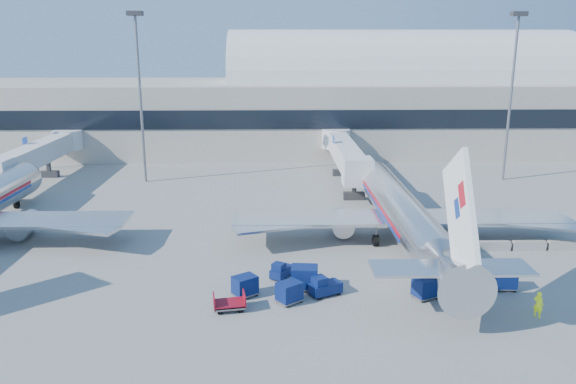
{
  "coord_description": "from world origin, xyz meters",
  "views": [
    {
      "loc": [
        -2.0,
        -46.1,
        18.27
      ],
      "look_at": [
        -0.8,
        6.0,
        4.64
      ],
      "focal_mm": 35.0,
      "sensor_mm": 36.0,
      "label": 1
    }
  ],
  "objects_px": {
    "tug_right": "(456,265)",
    "cart_open_red": "(230,304)",
    "mast_west": "(139,73)",
    "mast_east": "(513,72)",
    "jetbridge_near": "(344,152)",
    "cart_train_c": "(245,285)",
    "jetbridge_mid": "(41,153)",
    "tug_left": "(281,270)",
    "barrier_near": "(493,246)",
    "cart_train_a": "(304,277)",
    "cart_train_b": "(289,292)",
    "cart_solo_far": "(505,280)",
    "barrier_far": "(564,245)",
    "barrier_mid": "(529,246)",
    "airliner_main": "(402,213)",
    "ramp_worker": "(538,304)",
    "cart_solo_near": "(425,287)",
    "tug_lead": "(324,286)"
  },
  "relations": [
    {
      "from": "barrier_mid",
      "to": "airliner_main",
      "type": "bearing_deg",
      "value": 167.5
    },
    {
      "from": "barrier_near",
      "to": "cart_train_c",
      "type": "bearing_deg",
      "value": -157.8
    },
    {
      "from": "barrier_mid",
      "to": "barrier_far",
      "type": "bearing_deg",
      "value": 0.0
    },
    {
      "from": "tug_right",
      "to": "tug_left",
      "type": "height_order",
      "value": "tug_right"
    },
    {
      "from": "cart_solo_near",
      "to": "cart_open_red",
      "type": "bearing_deg",
      "value": 161.41
    },
    {
      "from": "jetbridge_mid",
      "to": "cart_open_red",
      "type": "xyz_separation_m",
      "value": [
        29.09,
        -40.24,
        -3.5
      ]
    },
    {
      "from": "cart_train_a",
      "to": "cart_train_b",
      "type": "bearing_deg",
      "value": -113.26
    },
    {
      "from": "cart_train_c",
      "to": "ramp_worker",
      "type": "relative_size",
      "value": 1.19
    },
    {
      "from": "cart_train_a",
      "to": "jetbridge_mid",
      "type": "bearing_deg",
      "value": 138.78
    },
    {
      "from": "tug_right",
      "to": "barrier_far",
      "type": "bearing_deg",
      "value": 52.42
    },
    {
      "from": "airliner_main",
      "to": "cart_open_red",
      "type": "xyz_separation_m",
      "value": [
        -15.31,
        -13.93,
        -2.49
      ]
    },
    {
      "from": "jetbridge_near",
      "to": "cart_train_c",
      "type": "bearing_deg",
      "value": -107.48
    },
    {
      "from": "mast_east",
      "to": "tug_left",
      "type": "xyz_separation_m",
      "value": [
        -31.6,
        -33.79,
        -14.16
      ]
    },
    {
      "from": "cart_open_red",
      "to": "cart_train_a",
      "type": "bearing_deg",
      "value": 21.44
    },
    {
      "from": "mast_east",
      "to": "cart_solo_near",
      "type": "distance_m",
      "value": 45.37
    },
    {
      "from": "barrier_far",
      "to": "barrier_near",
      "type": "bearing_deg",
      "value": 180.0
    },
    {
      "from": "cart_solo_near",
      "to": "tug_right",
      "type": "bearing_deg",
      "value": 26.13
    },
    {
      "from": "tug_right",
      "to": "ramp_worker",
      "type": "relative_size",
      "value": 1.33
    },
    {
      "from": "cart_train_c",
      "to": "cart_solo_far",
      "type": "distance_m",
      "value": 20.01
    },
    {
      "from": "jetbridge_near",
      "to": "barrier_near",
      "type": "distance_m",
      "value": 30.82
    },
    {
      "from": "cart_train_c",
      "to": "cart_solo_far",
      "type": "bearing_deg",
      "value": -32.59
    },
    {
      "from": "tug_left",
      "to": "ramp_worker",
      "type": "relative_size",
      "value": 1.26
    },
    {
      "from": "mast_east",
      "to": "cart_train_b",
      "type": "relative_size",
      "value": 10.1
    },
    {
      "from": "jetbridge_near",
      "to": "mast_east",
      "type": "distance_m",
      "value": 24.91
    },
    {
      "from": "jetbridge_mid",
      "to": "cart_train_b",
      "type": "bearing_deg",
      "value": -49.54
    },
    {
      "from": "barrier_mid",
      "to": "cart_open_red",
      "type": "height_order",
      "value": "barrier_mid"
    },
    {
      "from": "barrier_near",
      "to": "cart_train_a",
      "type": "xyz_separation_m",
      "value": [
        -17.81,
        -8.1,
        0.55
      ]
    },
    {
      "from": "cart_train_c",
      "to": "tug_right",
      "type": "bearing_deg",
      "value": -21.41
    },
    {
      "from": "cart_train_b",
      "to": "barrier_far",
      "type": "bearing_deg",
      "value": -14.98
    },
    {
      "from": "airliner_main",
      "to": "cart_solo_near",
      "type": "xyz_separation_m",
      "value": [
        -0.88,
        -12.3,
        -2.08
      ]
    },
    {
      "from": "cart_train_c",
      "to": "ramp_worker",
      "type": "bearing_deg",
      "value": -45.26
    },
    {
      "from": "tug_right",
      "to": "cart_solo_near",
      "type": "height_order",
      "value": "cart_solo_near"
    },
    {
      "from": "cart_solo_far",
      "to": "cart_train_a",
      "type": "bearing_deg",
      "value": -177.34
    },
    {
      "from": "barrier_mid",
      "to": "tug_lead",
      "type": "height_order",
      "value": "tug_lead"
    },
    {
      "from": "barrier_far",
      "to": "cart_train_c",
      "type": "xyz_separation_m",
      "value": [
        -28.94,
        -9.12,
        0.39
      ]
    },
    {
      "from": "jetbridge_near",
      "to": "tug_right",
      "type": "height_order",
      "value": "jetbridge_near"
    },
    {
      "from": "mast_west",
      "to": "mast_east",
      "type": "height_order",
      "value": "same"
    },
    {
      "from": "tug_left",
      "to": "cart_train_c",
      "type": "distance_m",
      "value": 4.31
    },
    {
      "from": "tug_right",
      "to": "cart_open_red",
      "type": "distance_m",
      "value": 19.33
    },
    {
      "from": "jetbridge_mid",
      "to": "tug_left",
      "type": "distance_m",
      "value": 47.79
    },
    {
      "from": "cart_train_c",
      "to": "cart_solo_near",
      "type": "relative_size",
      "value": 1.01
    },
    {
      "from": "barrier_far",
      "to": "tug_right",
      "type": "relative_size",
      "value": 1.2
    },
    {
      "from": "airliner_main",
      "to": "barrier_far",
      "type": "distance_m",
      "value": 15.02
    },
    {
      "from": "jetbridge_near",
      "to": "barrier_mid",
      "type": "distance_m",
      "value": 32.09
    },
    {
      "from": "cart_train_a",
      "to": "cart_open_red",
      "type": "distance_m",
      "value": 6.45
    },
    {
      "from": "tug_left",
      "to": "airliner_main",
      "type": "bearing_deg",
      "value": -22.84
    },
    {
      "from": "cart_train_b",
      "to": "cart_solo_near",
      "type": "distance_m",
      "value": 10.17
    },
    {
      "from": "barrier_far",
      "to": "mast_west",
      "type": "bearing_deg",
      "value": 147.88
    },
    {
      "from": "cart_train_b",
      "to": "ramp_worker",
      "type": "relative_size",
      "value": 1.19
    },
    {
      "from": "jetbridge_mid",
      "to": "tug_left",
      "type": "relative_size",
      "value": 11.57
    }
  ]
}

